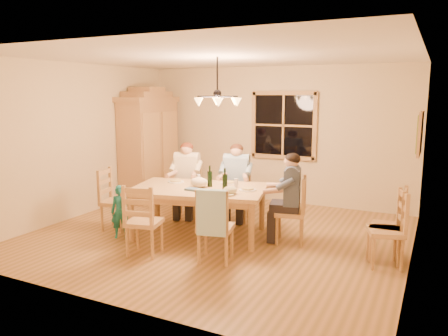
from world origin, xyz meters
The scene contains 33 objects.
floor centered at (0.00, 0.00, 0.00)m, with size 5.50×5.50×0.00m, color olive.
ceiling centered at (0.00, 0.00, 2.70)m, with size 5.50×5.00×0.02m, color white.
wall_back centered at (0.00, 2.50, 1.35)m, with size 5.50×0.02×2.70m, color beige.
wall_left centered at (-2.75, 0.00, 1.35)m, with size 0.02×5.00×2.70m, color beige.
wall_right centered at (2.75, 0.00, 1.35)m, with size 0.02×5.00×2.70m, color beige.
window centered at (0.20, 2.47, 1.55)m, with size 1.30×0.06×1.30m.
painting centered at (2.71, 1.20, 1.60)m, with size 0.06×0.78×0.64m.
chandelier centered at (0.00, 0.00, 2.08)m, with size 0.77×0.68×0.71m.
armoire centered at (-2.42, 1.60, 1.06)m, with size 0.66×1.40×2.30m.
dining_table centered at (-0.26, -0.12, 0.66)m, with size 2.22×1.64×0.76m.
chair_far_left centered at (-0.96, 0.69, 0.30)m, with size 0.52×0.51×0.99m.
chair_far_right centered at (-0.09, 0.89, 0.30)m, with size 0.52×0.51×0.99m.
chair_near_left centered at (-0.53, -1.15, 0.30)m, with size 0.52×0.51×0.99m.
chair_near_right centered at (0.44, -0.92, 0.30)m, with size 0.52×0.51×0.99m.
chair_end_left centered at (-1.61, -0.43, 0.30)m, with size 0.51×0.52×0.99m.
chair_end_right centered at (1.09, 0.20, 0.30)m, with size 0.51×0.52×0.99m.
adult_woman centered at (-0.96, 0.69, 0.84)m, with size 0.47×0.50×0.87m.
adult_plaid_man centered at (-0.09, 0.89, 0.84)m, with size 0.47×0.50×0.87m.
adult_slate_man centered at (1.09, 0.20, 0.84)m, with size 0.50×0.47×0.87m.
towel centered at (0.49, -1.11, 0.70)m, with size 0.38×0.10×0.58m, color #A3D2DD.
wine_bottle_a centered at (-0.14, 0.00, 0.93)m, with size 0.08×0.08×0.33m, color black.
wine_bottle_b centered at (0.18, -0.11, 0.93)m, with size 0.08×0.08×0.33m, color black.
plate_woman centered at (-0.78, 0.05, 0.77)m, with size 0.26×0.26×0.02m, color white.
plate_plaid centered at (0.04, 0.33, 0.77)m, with size 0.26×0.26×0.02m, color white.
plate_slate centered at (0.49, 0.02, 0.77)m, with size 0.26×0.26×0.02m, color white.
wine_glass_a centered at (-0.43, 0.17, 0.83)m, with size 0.06×0.06×0.14m, color silver.
wine_glass_b centered at (0.26, 0.12, 0.83)m, with size 0.06×0.06×0.14m, color silver.
cap centered at (0.35, -0.30, 0.82)m, with size 0.20×0.20×0.11m, color tan.
napkin centered at (-0.26, -0.34, 0.78)m, with size 0.18×0.14×0.03m, color #486484.
cloth_bundle centered at (-0.26, -0.11, 0.84)m, with size 0.28×0.22×0.15m, color beige.
child centered at (-1.28, -0.74, 0.40)m, with size 0.29×0.19×0.81m, color #1A7378.
chair_spare_front centered at (2.45, 0.08, 0.30)m, with size 0.42×0.44×0.99m.
chair_spare_back centered at (2.45, -0.12, 0.30)m, with size 0.53×0.55×0.99m.
Camera 1 is at (2.97, -5.78, 2.18)m, focal length 35.00 mm.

